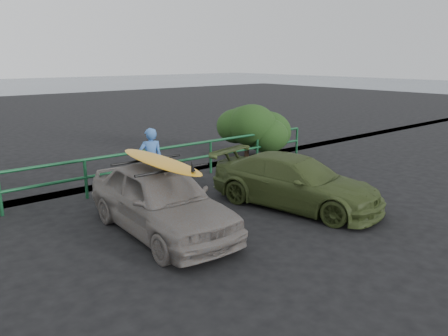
# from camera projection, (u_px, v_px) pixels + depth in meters

# --- Properties ---
(ground) EXTENTS (80.00, 80.00, 0.00)m
(ground) POSITION_uv_depth(u_px,v_px,m) (250.00, 252.00, 8.01)
(ground) COLOR black
(guardrail) EXTENTS (14.00, 0.08, 1.04)m
(guardrail) POSITION_uv_depth(u_px,v_px,m) (122.00, 172.00, 11.62)
(guardrail) COLOR #154A29
(guardrail) RESTS_ON ground
(shrub_right) EXTENTS (3.20, 2.40, 2.03)m
(shrub_right) POSITION_uv_depth(u_px,v_px,m) (247.00, 132.00, 14.97)
(shrub_right) COLOR #1F3D16
(shrub_right) RESTS_ON ground
(sedan) EXTENTS (1.83, 4.16, 1.39)m
(sedan) POSITION_uv_depth(u_px,v_px,m) (161.00, 199.00, 8.82)
(sedan) COLOR slate
(sedan) RESTS_ON ground
(olive_vehicle) EXTENTS (2.61, 4.46, 1.21)m
(olive_vehicle) POSITION_uv_depth(u_px,v_px,m) (295.00, 182.00, 10.40)
(olive_vehicle) COLOR #38481F
(olive_vehicle) RESTS_ON ground
(man) EXTENTS (0.73, 0.60, 1.71)m
(man) POSITION_uv_depth(u_px,v_px,m) (151.00, 160.00, 11.54)
(man) COLOR #3F70BE
(man) RESTS_ON ground
(roof_rack) EXTENTS (1.62, 1.17, 0.05)m
(roof_rack) POSITION_uv_depth(u_px,v_px,m) (159.00, 165.00, 8.64)
(roof_rack) COLOR black
(roof_rack) RESTS_ON sedan
(surfboard) EXTENTS (0.74, 2.95, 0.09)m
(surfboard) POSITION_uv_depth(u_px,v_px,m) (159.00, 161.00, 8.62)
(surfboard) COLOR orange
(surfboard) RESTS_ON roof_rack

